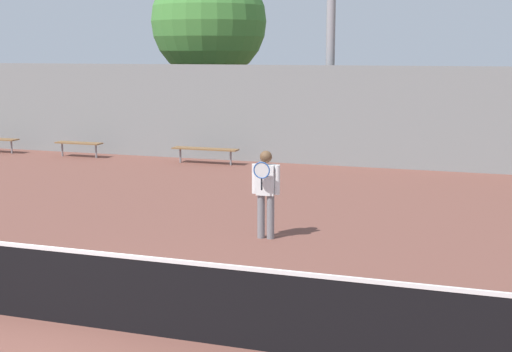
{
  "coord_description": "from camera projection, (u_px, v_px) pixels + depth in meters",
  "views": [
    {
      "loc": [
        5.14,
        -7.49,
        3.48
      ],
      "look_at": [
        0.6,
        6.06,
        0.95
      ],
      "focal_mm": 50.0,
      "sensor_mm": 36.0,
      "label": 1
    }
  ],
  "objects": [
    {
      "name": "back_fence",
      "position": [
        317.0,
        115.0,
        21.75
      ],
      "size": [
        31.21,
        0.06,
        3.04
      ],
      "color": "gray",
      "rests_on": "ground_plane"
    },
    {
      "name": "tennis_player",
      "position": [
        266.0,
        189.0,
        13.21
      ],
      "size": [
        0.54,
        0.41,
        1.66
      ],
      "rotation": [
        0.0,
        0.0,
        0.03
      ],
      "color": "slate",
      "rests_on": "ground_plane"
    },
    {
      "name": "bench_courtside_far",
      "position": [
        205.0,
        150.0,
        22.06
      ],
      "size": [
        2.11,
        0.4,
        0.49
      ],
      "color": "brown",
      "rests_on": "ground_plane"
    },
    {
      "name": "tennis_net",
      "position": [
        62.0,
        285.0,
        9.12
      ],
      "size": [
        12.04,
        0.09,
        1.01
      ],
      "color": "#99999E",
      "rests_on": "ground_plane"
    },
    {
      "name": "ground_plane",
      "position": [
        64.0,
        323.0,
        9.21
      ],
      "size": [
        100.0,
        100.0,
        0.0
      ],
      "primitive_type": "plane",
      "color": "brown"
    },
    {
      "name": "bench_courtside_near",
      "position": [
        79.0,
        144.0,
        23.47
      ],
      "size": [
        1.61,
        0.4,
        0.49
      ],
      "color": "brown",
      "rests_on": "ground_plane"
    },
    {
      "name": "tree_green_broad",
      "position": [
        209.0,
        22.0,
        25.57
      ],
      "size": [
        4.13,
        4.13,
        6.57
      ],
      "color": "brown",
      "rests_on": "ground_plane"
    }
  ]
}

